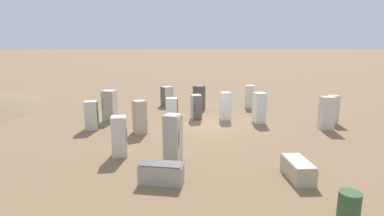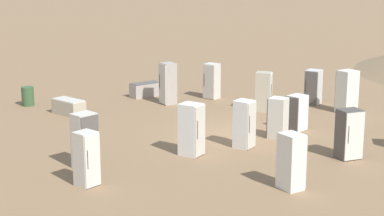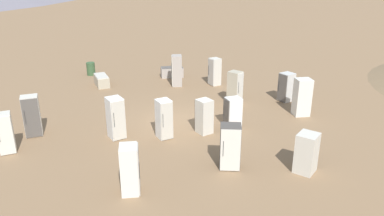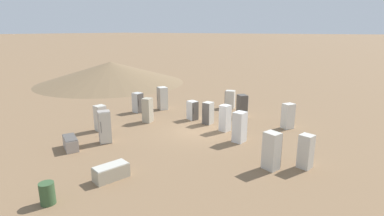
{
  "view_description": "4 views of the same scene",
  "coord_description": "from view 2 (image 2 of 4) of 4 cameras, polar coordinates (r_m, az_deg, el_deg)",
  "views": [
    {
      "loc": [
        -6.59,
        -15.63,
        4.52
      ],
      "look_at": [
        -0.86,
        0.71,
        0.97
      ],
      "focal_mm": 28.0,
      "sensor_mm": 36.0,
      "label": 1
    },
    {
      "loc": [
        22.37,
        8.9,
        6.81
      ],
      "look_at": [
        1.14,
        -1.19,
        1.17
      ],
      "focal_mm": 60.0,
      "sensor_mm": 36.0,
      "label": 2
    },
    {
      "loc": [
        10.01,
        13.35,
        7.1
      ],
      "look_at": [
        0.01,
        1.18,
        1.07
      ],
      "focal_mm": 35.0,
      "sensor_mm": 36.0,
      "label": 3
    },
    {
      "loc": [
        9.68,
        -15.99,
        6.47
      ],
      "look_at": [
        -0.49,
        0.08,
        1.49
      ],
      "focal_mm": 28.0,
      "sensor_mm": 36.0,
      "label": 4
    }
  ],
  "objects": [
    {
      "name": "discarded_fridge_14",
      "position": [
        21.12,
        -9.51,
        -2.89
      ],
      "size": [
        0.85,
        0.82,
        1.84
      ],
      "rotation": [
        0.0,
        0.0,
        5.95
      ],
      "color": "beige",
      "rests_on": "ground_plane"
    },
    {
      "name": "rusty_barrel",
      "position": [
        30.5,
        -14.39,
        1.02
      ],
      "size": [
        0.56,
        0.56,
        0.88
      ],
      "color": "#385633",
      "rests_on": "ground_plane"
    },
    {
      "name": "discarded_fridge_5",
      "position": [
        29.82,
        -2.16,
        2.19
      ],
      "size": [
        0.89,
        0.9,
        1.93
      ],
      "rotation": [
        0.0,
        0.0,
        4.11
      ],
      "color": "#A89E93",
      "rests_on": "ground_plane"
    },
    {
      "name": "discarded_fridge_11",
      "position": [
        19.53,
        -9.36,
        -4.48
      ],
      "size": [
        0.72,
        0.73,
        1.68
      ],
      "rotation": [
        0.0,
        0.0,
        6.02
      ],
      "color": "beige",
      "rests_on": "ground_plane"
    },
    {
      "name": "discarded_fridge_6",
      "position": [
        28.94,
        13.6,
        1.42
      ],
      "size": [
        1.0,
        0.99,
        1.88
      ],
      "rotation": [
        0.0,
        0.0,
        2.59
      ],
      "color": "silver",
      "rests_on": "ground_plane"
    },
    {
      "name": "discarded_fridge_1",
      "position": [
        28.61,
        6.39,
        1.45
      ],
      "size": [
        0.71,
        0.8,
        1.75
      ],
      "rotation": [
        0.0,
        0.0,
        0.21
      ],
      "color": "#B2A88E",
      "rests_on": "ground_plane"
    },
    {
      "name": "discarded_fridge_15",
      "position": [
        19.23,
        8.83,
        -4.71
      ],
      "size": [
        0.87,
        0.9,
        1.7
      ],
      "rotation": [
        0.0,
        0.0,
        1.01
      ],
      "color": "silver",
      "rests_on": "ground_plane"
    },
    {
      "name": "discarded_fridge_9",
      "position": [
        22.47,
        13.8,
        -2.27
      ],
      "size": [
        0.99,
        0.98,
        1.71
      ],
      "rotation": [
        0.0,
        0.0,
        5.53
      ],
      "color": "#4C4742",
      "rests_on": "ground_plane"
    },
    {
      "name": "discarded_fridge_13",
      "position": [
        31.53,
        -4.17,
        1.64
      ],
      "size": [
        1.6,
        1.25,
        0.7
      ],
      "rotation": [
        0.0,
        0.0,
        4.23
      ],
      "color": "#A89E93",
      "rests_on": "ground_plane"
    },
    {
      "name": "discarded_fridge_10",
      "position": [
        30.98,
        1.76,
        2.41
      ],
      "size": [
        0.7,
        0.73,
        1.7
      ],
      "rotation": [
        0.0,
        0.0,
        4.54
      ],
      "color": "beige",
      "rests_on": "ground_plane"
    },
    {
      "name": "discarded_fridge_4",
      "position": [
        23.09,
        4.67,
        -1.45
      ],
      "size": [
        0.67,
        0.74,
        1.74
      ],
      "rotation": [
        0.0,
        0.0,
        6.11
      ],
      "color": "white",
      "rests_on": "ground_plane"
    },
    {
      "name": "discarded_fridge_12",
      "position": [
        25.75,
        9.31,
        -0.4
      ],
      "size": [
        0.87,
        0.78,
        1.4
      ],
      "rotation": [
        0.0,
        0.0,
        4.38
      ],
      "color": "white",
      "rests_on": "ground_plane"
    },
    {
      "name": "discarded_fridge_0",
      "position": [
        28.46,
        -10.9,
        0.1
      ],
      "size": [
        1.1,
        1.67,
        0.67
      ],
      "rotation": [
        0.0,
        0.0,
        6.01
      ],
      "color": "#B2A88E",
      "rests_on": "ground_plane"
    },
    {
      "name": "discarded_fridge_7",
      "position": [
        30.42,
        10.73,
        1.86
      ],
      "size": [
        0.76,
        0.71,
        1.59
      ],
      "rotation": [
        0.0,
        0.0,
        4.61
      ],
      "color": "silver",
      "rests_on": "ground_plane"
    },
    {
      "name": "ground_plane",
      "position": [
        25.02,
        3.58,
        -2.32
      ],
      "size": [
        1000.0,
        1000.0,
        0.0
      ],
      "primitive_type": "plane",
      "color": "#846647"
    },
    {
      "name": "discarded_fridge_2",
      "position": [
        22.16,
        -0.05,
        -1.93
      ],
      "size": [
        0.71,
        0.82,
        1.83
      ],
      "rotation": [
        0.0,
        0.0,
        6.16
      ],
      "color": "white",
      "rests_on": "ground_plane"
    },
    {
      "name": "discarded_fridge_8",
      "position": [
        24.43,
        7.63,
        -0.89
      ],
      "size": [
        0.63,
        0.71,
        1.57
      ],
      "rotation": [
        0.0,
        0.0,
        3.06
      ],
      "color": "beige",
      "rests_on": "ground_plane"
    }
  ]
}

